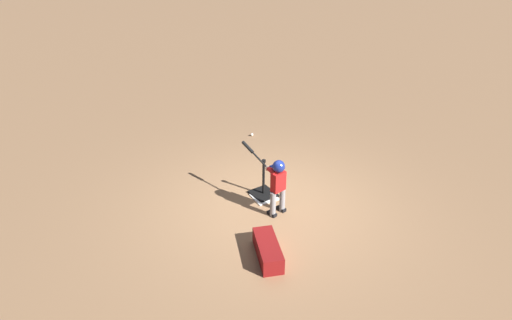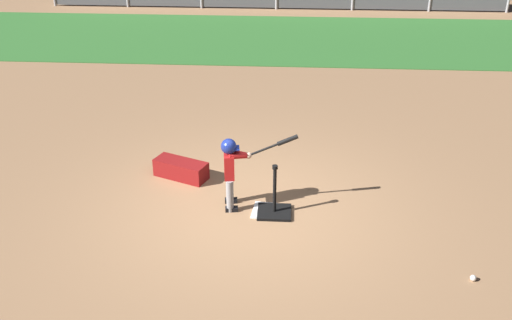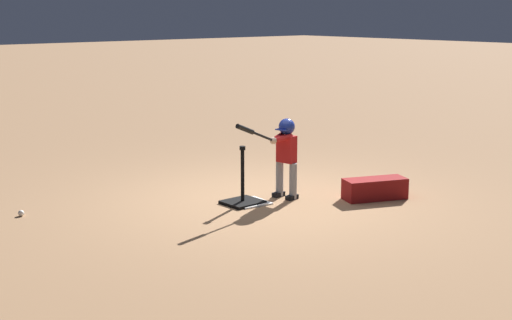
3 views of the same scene
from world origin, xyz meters
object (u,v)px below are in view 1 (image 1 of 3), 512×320
object	(u,v)px
batting_tee	(263,190)
equipment_bag	(268,250)
batter_child	(277,180)
baseball	(252,135)

from	to	relation	value
batting_tee	equipment_bag	world-z (taller)	batting_tee
batter_child	equipment_bag	size ratio (longest dim) A/B	1.33
batting_tee	batter_child	xyz separation A→B (m)	(-0.60, 0.15, 0.59)
batter_child	baseball	xyz separation A→B (m)	(3.02, -1.48, -0.65)
batter_child	baseball	size ratio (longest dim) A/B	15.11
batting_tee	batter_child	size ratio (longest dim) A/B	0.68
equipment_bag	batter_child	bearing A→B (deg)	-19.65
batting_tee	baseball	distance (m)	2.76
equipment_bag	batting_tee	bearing A→B (deg)	-10.07
baseball	batting_tee	bearing A→B (deg)	151.08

